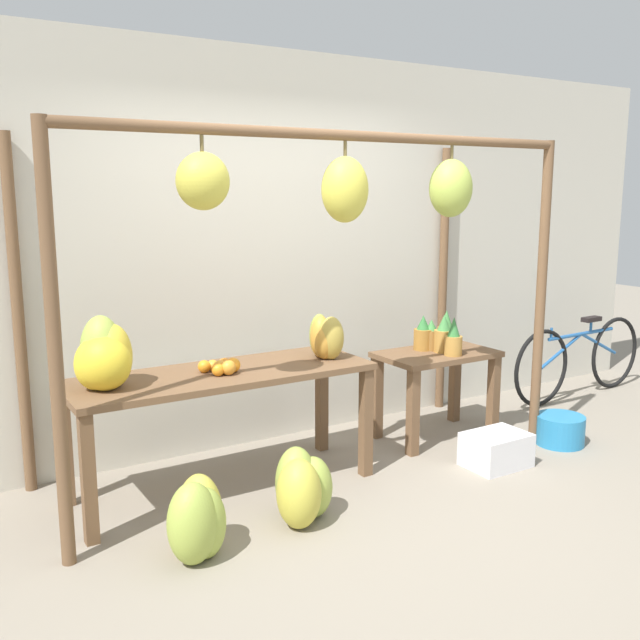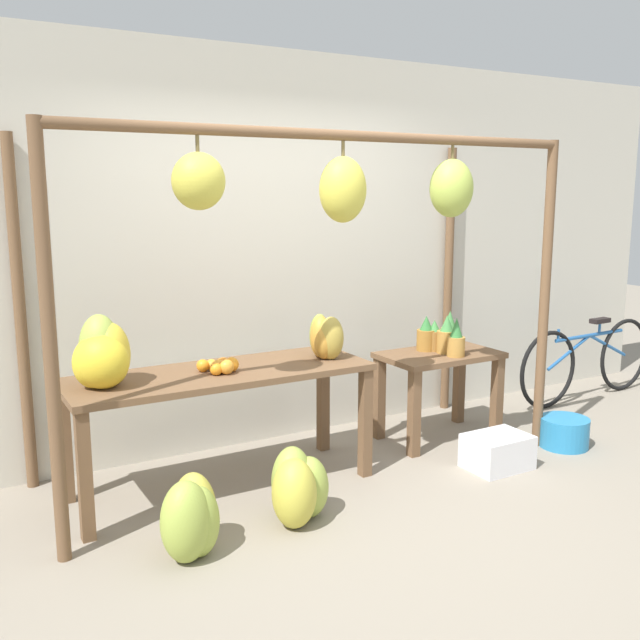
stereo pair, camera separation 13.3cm
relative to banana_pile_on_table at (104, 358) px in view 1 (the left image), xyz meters
name	(u,v)px [view 1 (the left image)]	position (x,y,z in m)	size (l,w,h in m)	color
ground_plane	(394,522)	(1.32, -0.90, -0.92)	(20.00, 20.00, 0.00)	gray
shop_wall_back	(260,251)	(1.32, 0.72, 0.48)	(8.00, 0.08, 2.80)	beige
stall_awning	(333,226)	(1.34, -0.24, 0.70)	(3.38, 1.21, 2.17)	brown
display_table_main	(222,388)	(0.70, 0.01, -0.28)	(1.86, 0.64, 0.75)	brown
display_table_side	(436,371)	(2.44, 0.07, -0.42)	(0.87, 0.53, 0.66)	brown
banana_pile_on_table	(104,358)	(0.00, 0.00, 0.00)	(0.40, 0.42, 0.40)	gold
orange_pile	(222,367)	(0.68, -0.04, -0.13)	(0.24, 0.21, 0.09)	orange
pineapple_cluster	(440,336)	(2.48, 0.08, -0.15)	(0.31, 0.39, 0.29)	#A3702D
banana_pile_ground_left	(197,522)	(0.24, -0.70, -0.73)	(0.40, 0.43, 0.43)	#9EB247
banana_pile_ground_right	(302,488)	(0.89, -0.62, -0.73)	(0.47, 0.47, 0.42)	#9EB247
fruit_crate_white	(496,450)	(2.41, -0.60, -0.81)	(0.42, 0.31, 0.23)	silver
blue_bucket	(560,430)	(3.12, -0.54, -0.82)	(0.35, 0.35, 0.21)	teal
parked_bicycle	(580,358)	(4.24, 0.21, -0.57)	(1.71, 0.11, 0.72)	black
papaya_pile	(324,338)	(1.41, -0.02, -0.04)	(0.24, 0.31, 0.28)	#93A33D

